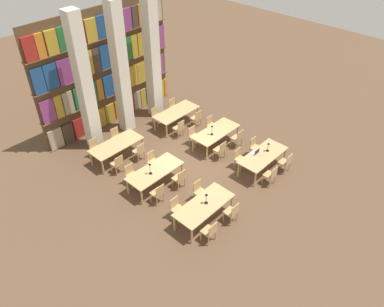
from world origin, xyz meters
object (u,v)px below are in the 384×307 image
(chair_10, at_px, (179,178))
(chair_1, at_px, (177,208))
(desk_lamp_1, at_px, (268,146))
(chair_22, at_px, (197,118))
(laptop, at_px, (255,152))
(chair_20, at_px, (179,128))
(chair_15, at_px, (211,125))
(reading_table_5, at_px, (176,113))
(reading_table_1, at_px, (263,156))
(chair_9, at_px, (131,174))
(chair_12, at_px, (220,150))
(reading_table_0, at_px, (204,206))
(chair_7, at_px, (255,147))
(chair_5, at_px, (239,158))
(reading_table_2, at_px, (155,172))
(chair_14, at_px, (238,138))
(desk_lamp_2, at_px, (150,167))
(chair_0, at_px, (210,231))
(pillar_left, at_px, (84,85))
(chair_8, at_px, (158,193))
(pillar_right, at_px, (152,58))
(reading_table_4, at_px, (116,145))
(reading_table_3, at_px, (216,132))
(chair_17, at_px, (95,148))
(chair_4, at_px, (271,175))
(chair_19, at_px, (117,136))
(desk_lamp_0, at_px, (206,197))
(chair_11, at_px, (153,161))
(chair_18, at_px, (139,151))
(chair_16, at_px, (118,163))
(chair_2, at_px, (232,212))
(desk_lamp_3, at_px, (212,128))
(chair_23, at_px, (174,106))
(chair_3, at_px, (199,191))
(chair_6, at_px, (286,162))
(chair_21, at_px, (156,116))
(pillar_center, at_px, (120,70))

(chair_10, bearing_deg, chair_1, -138.79)
(desk_lamp_1, height_order, chair_22, desk_lamp_1)
(laptop, xyz_separation_m, chair_20, (-0.51, 3.86, -0.32))
(chair_15, distance_m, reading_table_5, 1.79)
(reading_table_1, relative_size, chair_10, 2.57)
(chair_9, distance_m, chair_12, 3.92)
(reading_table_0, bearing_deg, chair_7, 11.76)
(chair_5, bearing_deg, reading_table_2, -28.43)
(chair_5, height_order, reading_table_5, chair_5)
(chair_1, relative_size, chair_14, 1.00)
(chair_7, bearing_deg, desk_lamp_1, 74.11)
(desk_lamp_2, relative_size, chair_12, 0.57)
(chair_9, height_order, desk_lamp_2, desk_lamp_2)
(chair_0, bearing_deg, desk_lamp_2, 83.25)
(pillar_left, distance_m, chair_12, 6.21)
(chair_0, xyz_separation_m, chair_7, (4.85, 1.67, 0.00))
(chair_9, bearing_deg, chair_20, -165.81)
(desk_lamp_1, height_order, chair_8, desk_lamp_1)
(pillar_right, bearing_deg, chair_7, -84.53)
(chair_7, relative_size, reading_table_4, 0.39)
(chair_7, distance_m, reading_table_3, 1.82)
(chair_17, bearing_deg, reading_table_5, 169.35)
(reading_table_0, xyz_separation_m, reading_table_1, (3.73, 0.12, 0.00))
(chair_4, distance_m, chair_19, 6.95)
(desk_lamp_0, xyz_separation_m, chair_22, (4.16, 4.28, -0.59))
(reading_table_0, bearing_deg, chair_12, 30.44)
(pillar_right, distance_m, chair_11, 5.15)
(chair_9, bearing_deg, chair_5, 146.24)
(desk_lamp_0, distance_m, chair_18, 4.36)
(reading_table_2, xyz_separation_m, chair_16, (-0.52, 1.68, -0.21))
(pillar_left, relative_size, reading_table_0, 2.65)
(reading_table_1, bearing_deg, chair_9, 142.46)
(chair_14, bearing_deg, reading_table_0, -156.96)
(chair_11, distance_m, reading_table_3, 3.20)
(pillar_left, bearing_deg, chair_2, -85.55)
(chair_2, xyz_separation_m, chair_20, (2.47, 5.05, 0.00))
(chair_1, distance_m, chair_14, 4.98)
(pillar_right, bearing_deg, desk_lamp_3, -94.91)
(chair_12, distance_m, chair_23, 4.16)
(desk_lamp_0, height_order, chair_22, desk_lamp_0)
(pillar_left, height_order, chair_3, pillar_left)
(reading_table_0, distance_m, reading_table_2, 2.59)
(pillar_right, height_order, chair_4, pillar_right)
(chair_6, xyz_separation_m, chair_22, (-0.02, 4.93, 0.00))
(chair_12, bearing_deg, reading_table_1, -70.16)
(chair_17, bearing_deg, chair_15, 152.77)
(chair_17, xyz_separation_m, chair_21, (3.54, -0.00, 0.00))
(pillar_center, xyz_separation_m, chair_6, (2.40, -7.26, -2.52))
(desk_lamp_0, xyz_separation_m, chair_4, (3.10, -0.65, -0.59))
(pillar_right, xyz_separation_m, reading_table_5, (-0.06, -1.56, -2.31))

